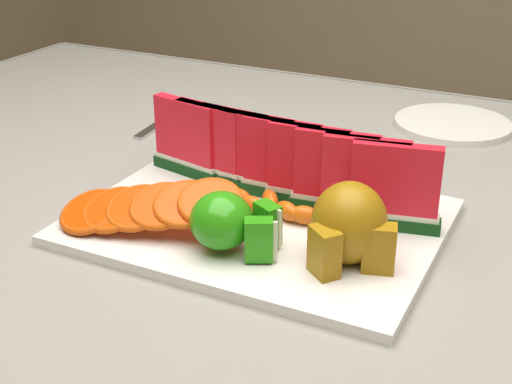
{
  "coord_description": "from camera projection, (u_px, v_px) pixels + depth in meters",
  "views": [
    {
      "loc": [
        0.35,
        -0.74,
        1.14
      ],
      "look_at": [
        0.04,
        -0.11,
        0.81
      ],
      "focal_mm": 50.0,
      "sensor_mm": 36.0,
      "label": 1
    }
  ],
  "objects": [
    {
      "name": "table",
      "position": [
        266.0,
        260.0,
        0.95
      ],
      "size": [
        1.4,
        0.9,
        0.75
      ],
      "color": "#48301A",
      "rests_on": "ground"
    },
    {
      "name": "tablecloth",
      "position": [
        266.0,
        218.0,
        0.92
      ],
      "size": [
        1.53,
        1.03,
        0.2
      ],
      "color": "gray",
      "rests_on": "table"
    },
    {
      "name": "platter",
      "position": [
        259.0,
        222.0,
        0.81
      ],
      "size": [
        0.4,
        0.3,
        0.01
      ],
      "color": "silver",
      "rests_on": "tablecloth"
    },
    {
      "name": "apple_cluster",
      "position": [
        228.0,
        222.0,
        0.73
      ],
      "size": [
        0.1,
        0.08,
        0.06
      ],
      "color": "#178E17",
      "rests_on": "platter"
    },
    {
      "name": "pear_cluster",
      "position": [
        349.0,
        226.0,
        0.71
      ],
      "size": [
        0.1,
        0.11,
        0.09
      ],
      "color": "#9E5C16",
      "rests_on": "platter"
    },
    {
      "name": "side_plate",
      "position": [
        453.0,
        124.0,
        1.11
      ],
      "size": [
        0.19,
        0.19,
        0.01
      ],
      "color": "silver",
      "rests_on": "tablecloth"
    },
    {
      "name": "fork",
      "position": [
        167.0,
        119.0,
        1.14
      ],
      "size": [
        0.03,
        0.2,
        0.0
      ],
      "color": "silver",
      "rests_on": "tablecloth"
    },
    {
      "name": "watermelon_row",
      "position": [
        282.0,
        162.0,
        0.83
      ],
      "size": [
        0.39,
        0.07,
        0.1
      ],
      "color": "#093B12",
      "rests_on": "platter"
    },
    {
      "name": "orange_fan_front",
      "position": [
        149.0,
        207.0,
        0.77
      ],
      "size": [
        0.22,
        0.13,
        0.05
      ],
      "color": "red",
      "rests_on": "platter"
    },
    {
      "name": "orange_fan_back",
      "position": [
        283.0,
        160.0,
        0.91
      ],
      "size": [
        0.28,
        0.09,
        0.04
      ],
      "color": "red",
      "rests_on": "platter"
    },
    {
      "name": "tangerine_segments",
      "position": [
        251.0,
        203.0,
        0.81
      ],
      "size": [
        0.16,
        0.07,
        0.02
      ],
      "color": "orange",
      "rests_on": "platter"
    }
  ]
}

